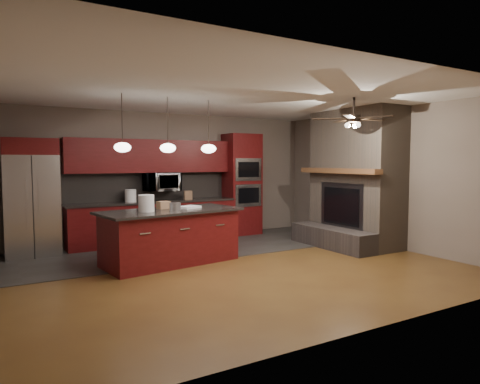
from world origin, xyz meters
TOP-DOWN VIEW (x-y plane):
  - ground at (0.00, 0.00)m, footprint 7.00×7.00m
  - ceiling at (0.00, 0.00)m, footprint 7.00×6.00m
  - back_wall at (0.00, 3.00)m, footprint 7.00×0.02m
  - right_wall at (3.50, 0.00)m, footprint 0.02×6.00m
  - slate_tile_patch at (0.00, 1.80)m, footprint 7.00×2.40m
  - fireplace_column at (3.04, 0.40)m, footprint 1.30×2.10m
  - back_cabinetry at (-0.48, 2.74)m, footprint 3.59×0.64m
  - oven_tower at (1.70, 2.69)m, footprint 0.80×0.63m
  - microwave at (-0.27, 2.75)m, footprint 0.73×0.41m
  - refrigerator at (-2.83, 2.62)m, footprint 0.93×0.75m
  - kitchen_island at (-0.84, 0.79)m, footprint 2.49×1.40m
  - white_bucket at (-1.28, 0.72)m, footprint 0.34×0.34m
  - paint_can at (-0.80, 0.65)m, footprint 0.26×0.26m
  - paint_tray at (-0.47, 0.85)m, footprint 0.45×0.39m
  - cardboard_box at (-0.89, 0.98)m, footprint 0.23×0.19m
  - counter_bucket at (-0.97, 2.70)m, footprint 0.27×0.27m
  - counter_box at (0.29, 2.65)m, footprint 0.20×0.17m
  - pendant_left at (-1.65, 0.70)m, footprint 0.26×0.26m
  - pendant_center at (-0.90, 0.70)m, footprint 0.26×0.26m
  - pendant_right at (-0.15, 0.70)m, footprint 0.26×0.26m
  - ceiling_fan at (1.80, -0.80)m, footprint 1.27×1.33m

SIDE VIEW (x-z plane):
  - ground at x=0.00m, z-range 0.00..0.00m
  - slate_tile_patch at x=0.00m, z-range 0.00..0.01m
  - kitchen_island at x=-0.84m, z-range 0.00..0.92m
  - back_cabinetry at x=-0.48m, z-range -0.21..1.99m
  - paint_tray at x=-0.47m, z-range 0.92..0.96m
  - paint_can at x=-0.80m, z-range 0.92..1.05m
  - cardboard_box at x=-0.89m, z-range 0.92..1.05m
  - counter_box at x=0.29m, z-range 0.90..1.09m
  - counter_bucket at x=-0.97m, z-range 0.90..1.16m
  - white_bucket at x=-1.28m, z-range 0.92..1.20m
  - refrigerator at x=-2.83m, z-range 0.00..2.15m
  - oven_tower at x=1.70m, z-range 0.00..2.38m
  - fireplace_column at x=3.04m, z-range -0.10..2.70m
  - microwave at x=-0.27m, z-range 1.05..1.55m
  - back_wall at x=0.00m, z-range 0.00..2.80m
  - right_wall at x=3.50m, z-range 0.00..2.80m
  - pendant_left at x=-1.65m, z-range 1.51..2.42m
  - pendant_center at x=-0.90m, z-range 1.51..2.42m
  - pendant_right at x=-0.15m, z-range 1.51..2.42m
  - ceiling_fan at x=1.80m, z-range 2.25..2.66m
  - ceiling at x=0.00m, z-range 2.79..2.81m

